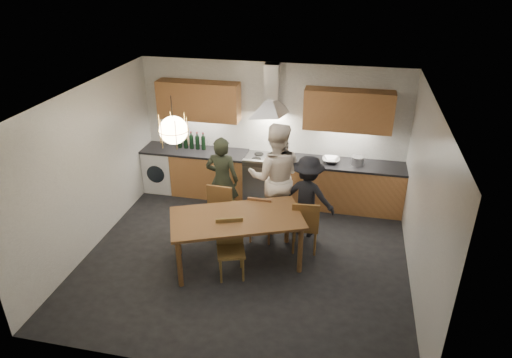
% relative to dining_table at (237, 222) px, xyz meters
% --- Properties ---
extents(ground, '(5.00, 5.00, 0.00)m').
position_rel_dining_table_xyz_m(ground, '(0.10, 0.16, -0.73)').
color(ground, black).
rests_on(ground, ground).
extents(room_shell, '(5.02, 4.52, 2.61)m').
position_rel_dining_table_xyz_m(room_shell, '(0.10, 0.16, 0.98)').
color(room_shell, white).
rests_on(room_shell, ground).
extents(counter_run, '(5.00, 0.62, 0.90)m').
position_rel_dining_table_xyz_m(counter_run, '(0.12, 2.11, -0.28)').
color(counter_run, tan).
rests_on(counter_run, ground).
extents(range_stove, '(0.90, 0.60, 0.92)m').
position_rel_dining_table_xyz_m(range_stove, '(0.10, 2.10, -0.28)').
color(range_stove, silver).
rests_on(range_stove, ground).
extents(wall_fixtures, '(4.30, 0.54, 1.10)m').
position_rel_dining_table_xyz_m(wall_fixtures, '(0.10, 2.22, 1.15)').
color(wall_fixtures, '#B97C47').
rests_on(wall_fixtures, ground).
extents(pendant_lamp, '(0.43, 0.43, 0.70)m').
position_rel_dining_table_xyz_m(pendant_lamp, '(-0.90, 0.06, 1.37)').
color(pendant_lamp, black).
rests_on(pendant_lamp, ground).
extents(dining_table, '(2.17, 1.65, 0.82)m').
position_rel_dining_table_xyz_m(dining_table, '(0.00, 0.00, 0.00)').
color(dining_table, brown).
rests_on(dining_table, ground).
extents(chair_back_left, '(0.45, 0.45, 0.95)m').
position_rel_dining_table_xyz_m(chair_back_left, '(-0.45, 0.76, -0.18)').
color(chair_back_left, brown).
rests_on(chair_back_left, ground).
extents(chair_back_mid, '(0.39, 0.39, 0.86)m').
position_rel_dining_table_xyz_m(chair_back_mid, '(0.23, 0.65, -0.23)').
color(chair_back_mid, brown).
rests_on(chair_back_mid, ground).
extents(chair_back_right, '(0.45, 0.45, 0.93)m').
position_rel_dining_table_xyz_m(chair_back_right, '(0.98, 0.50, -0.19)').
color(chair_back_right, brown).
rests_on(chair_back_right, ground).
extents(chair_front, '(0.51, 0.51, 0.88)m').
position_rel_dining_table_xyz_m(chair_front, '(-0.04, -0.25, -0.22)').
color(chair_front, brown).
rests_on(chair_front, ground).
extents(person_left, '(0.58, 0.38, 1.58)m').
position_rel_dining_table_xyz_m(person_left, '(-0.56, 1.19, 0.07)').
color(person_left, black).
rests_on(person_left, ground).
extents(person_mid, '(1.03, 0.85, 1.91)m').
position_rel_dining_table_xyz_m(person_mid, '(0.38, 1.17, 0.23)').
color(person_mid, beige).
rests_on(person_mid, ground).
extents(person_right, '(1.01, 0.70, 1.43)m').
position_rel_dining_table_xyz_m(person_right, '(0.94, 1.05, -0.01)').
color(person_right, black).
rests_on(person_right, ground).
extents(mixing_bowl, '(0.33, 0.33, 0.08)m').
position_rel_dining_table_xyz_m(mixing_bowl, '(1.24, 2.11, 0.21)').
color(mixing_bowl, silver).
rests_on(mixing_bowl, counter_run).
extents(stock_pot, '(0.22, 0.22, 0.16)m').
position_rel_dining_table_xyz_m(stock_pot, '(1.72, 2.09, 0.25)').
color(stock_pot, '#B2B1B5').
rests_on(stock_pot, counter_run).
extents(wine_bottles, '(0.57, 0.08, 0.34)m').
position_rel_dining_table_xyz_m(wine_bottles, '(-1.46, 2.19, 0.34)').
color(wine_bottles, black).
rests_on(wine_bottles, counter_run).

